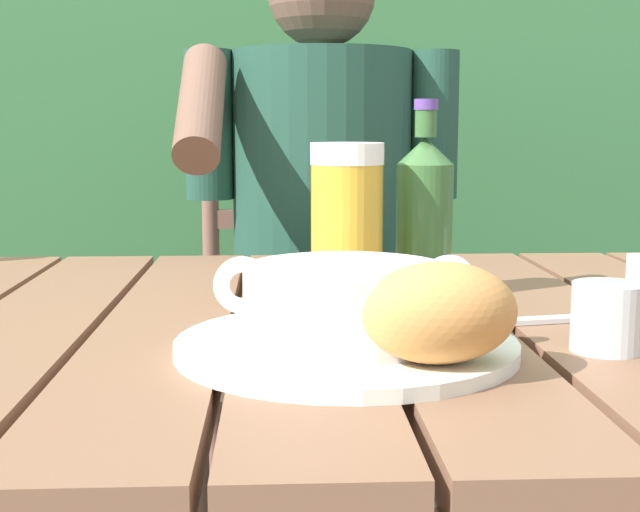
{
  "coord_description": "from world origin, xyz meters",
  "views": [
    {
      "loc": [
        -0.02,
        -0.9,
        0.92
      ],
      "look_at": [
        0.02,
        -0.05,
        0.8
      ],
      "focal_mm": 49.89,
      "sensor_mm": 36.0,
      "label": 1
    }
  ],
  "objects": [
    {
      "name": "hedge_backdrop",
      "position": [
        0.13,
        1.61,
        1.02
      ],
      "size": [
        3.03,
        0.87,
        2.51
      ],
      "color": "#336739",
      "rests_on": "ground_plane"
    },
    {
      "name": "table_knife",
      "position": [
        0.2,
        -0.05,
        0.73
      ],
      "size": [
        0.15,
        0.05,
        0.01
      ],
      "color": "silver",
      "rests_on": "dining_table"
    },
    {
      "name": "chair_near_diner",
      "position": [
        0.06,
        0.86,
        0.46
      ],
      "size": [
        0.48,
        0.41,
        0.91
      ],
      "color": "brown",
      "rests_on": "ground_plane"
    },
    {
      "name": "beer_bottle",
      "position": [
        0.14,
        0.1,
        0.82
      ],
      "size": [
        0.06,
        0.06,
        0.22
      ],
      "color": "#36622F",
      "rests_on": "dining_table"
    },
    {
      "name": "beer_glass",
      "position": [
        0.05,
        0.07,
        0.82
      ],
      "size": [
        0.08,
        0.08,
        0.18
      ],
      "color": "gold",
      "rests_on": "dining_table"
    },
    {
      "name": "dining_table",
      "position": [
        0.0,
        0.0,
        0.63
      ],
      "size": [
        1.22,
        0.86,
        0.73
      ],
      "color": "brown",
      "rests_on": "ground_plane"
    },
    {
      "name": "bread_roll",
      "position": [
        0.1,
        -0.23,
        0.78
      ],
      "size": [
        0.14,
        0.12,
        0.08
      ],
      "color": "#CB8A47",
      "rests_on": "serving_plate"
    },
    {
      "name": "soup_bowl",
      "position": [
        0.04,
        -0.15,
        0.77
      ],
      "size": [
        0.23,
        0.18,
        0.07
      ],
      "color": "white",
      "rests_on": "serving_plate"
    },
    {
      "name": "water_glass_small",
      "position": [
        0.26,
        -0.15,
        0.76
      ],
      "size": [
        0.06,
        0.06,
        0.06
      ],
      "color": "silver",
      "rests_on": "dining_table"
    },
    {
      "name": "person_eating",
      "position": [
        0.06,
        0.67,
        0.74
      ],
      "size": [
        0.48,
        0.47,
        1.26
      ],
      "color": "#21483A",
      "rests_on": "ground_plane"
    },
    {
      "name": "serving_plate",
      "position": [
        0.04,
        -0.15,
        0.73
      ],
      "size": [
        0.3,
        0.3,
        0.01
      ],
      "color": "white",
      "rests_on": "dining_table"
    }
  ]
}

